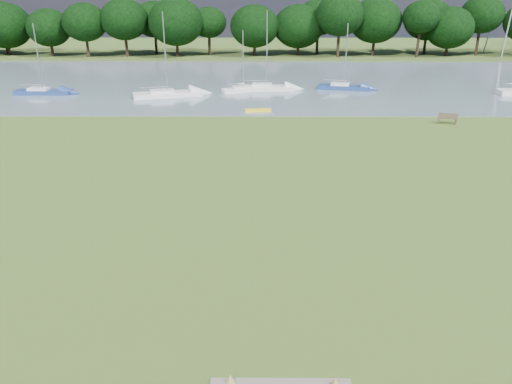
{
  "coord_description": "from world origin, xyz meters",
  "views": [
    {
      "loc": [
        -0.65,
        -24.24,
        10.88
      ],
      "look_at": [
        -0.82,
        -2.0,
        1.96
      ],
      "focal_mm": 35.0,
      "sensor_mm": 36.0,
      "label": 1
    }
  ],
  "objects_px": {
    "sailboat_6": "(243,88)",
    "sailboat_7": "(266,86)",
    "kayak": "(258,110)",
    "sailboat_5": "(43,90)",
    "riverbank_bench": "(448,118)",
    "sailboat_3": "(343,86)",
    "sailboat_2": "(167,92)"
  },
  "relations": [
    {
      "from": "sailboat_3",
      "to": "sailboat_5",
      "type": "distance_m",
      "value": 34.98
    },
    {
      "from": "riverbank_bench",
      "to": "sailboat_7",
      "type": "relative_size",
      "value": 0.19
    },
    {
      "from": "sailboat_2",
      "to": "kayak",
      "type": "bearing_deg",
      "value": -52.27
    },
    {
      "from": "riverbank_bench",
      "to": "kayak",
      "type": "distance_m",
      "value": 17.48
    },
    {
      "from": "sailboat_3",
      "to": "sailboat_7",
      "type": "height_order",
      "value": "sailboat_7"
    },
    {
      "from": "sailboat_5",
      "to": "sailboat_6",
      "type": "bearing_deg",
      "value": 5.06
    },
    {
      "from": "riverbank_bench",
      "to": "sailboat_6",
      "type": "bearing_deg",
      "value": 155.67
    },
    {
      "from": "kayak",
      "to": "sailboat_6",
      "type": "bearing_deg",
      "value": 93.42
    },
    {
      "from": "kayak",
      "to": "sailboat_5",
      "type": "relative_size",
      "value": 0.33
    },
    {
      "from": "riverbank_bench",
      "to": "sailboat_5",
      "type": "relative_size",
      "value": 0.22
    },
    {
      "from": "riverbank_bench",
      "to": "sailboat_6",
      "type": "distance_m",
      "value": 24.0
    },
    {
      "from": "kayak",
      "to": "sailboat_5",
      "type": "bearing_deg",
      "value": 154.22
    },
    {
      "from": "kayak",
      "to": "sailboat_6",
      "type": "relative_size",
      "value": 0.37
    },
    {
      "from": "sailboat_2",
      "to": "sailboat_6",
      "type": "height_order",
      "value": "sailboat_2"
    },
    {
      "from": "sailboat_6",
      "to": "sailboat_7",
      "type": "distance_m",
      "value": 2.91
    },
    {
      "from": "kayak",
      "to": "sailboat_6",
      "type": "xyz_separation_m",
      "value": [
        -1.81,
        10.41,
        0.28
      ]
    },
    {
      "from": "riverbank_bench",
      "to": "kayak",
      "type": "xyz_separation_m",
      "value": [
        -16.83,
        4.72,
        -0.33
      ]
    },
    {
      "from": "sailboat_2",
      "to": "sailboat_3",
      "type": "distance_m",
      "value": 20.91
    },
    {
      "from": "sailboat_3",
      "to": "sailboat_5",
      "type": "bearing_deg",
      "value": -161.89
    },
    {
      "from": "riverbank_bench",
      "to": "sailboat_6",
      "type": "height_order",
      "value": "sailboat_6"
    },
    {
      "from": "riverbank_bench",
      "to": "sailboat_5",
      "type": "distance_m",
      "value": 43.54
    },
    {
      "from": "riverbank_bench",
      "to": "sailboat_2",
      "type": "height_order",
      "value": "sailboat_2"
    },
    {
      "from": "sailboat_2",
      "to": "sailboat_5",
      "type": "bearing_deg",
      "value": 158.66
    },
    {
      "from": "kayak",
      "to": "sailboat_2",
      "type": "relative_size",
      "value": 0.29
    },
    {
      "from": "sailboat_5",
      "to": "sailboat_7",
      "type": "relative_size",
      "value": 0.86
    },
    {
      "from": "riverbank_bench",
      "to": "kayak",
      "type": "relative_size",
      "value": 0.67
    },
    {
      "from": "sailboat_7",
      "to": "sailboat_5",
      "type": "bearing_deg",
      "value": -171.45
    },
    {
      "from": "riverbank_bench",
      "to": "sailboat_7",
      "type": "bearing_deg",
      "value": 149.29
    },
    {
      "from": "sailboat_5",
      "to": "sailboat_6",
      "type": "distance_m",
      "value": 22.88
    },
    {
      "from": "kayak",
      "to": "sailboat_6",
      "type": "height_order",
      "value": "sailboat_6"
    },
    {
      "from": "riverbank_bench",
      "to": "sailboat_3",
      "type": "relative_size",
      "value": 0.23
    },
    {
      "from": "kayak",
      "to": "sailboat_7",
      "type": "distance_m",
      "value": 11.49
    }
  ]
}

